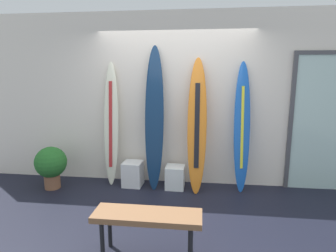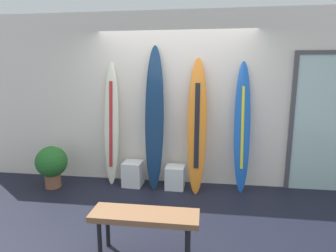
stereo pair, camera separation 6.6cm
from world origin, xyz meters
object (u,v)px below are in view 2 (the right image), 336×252
Objects in this scene: surfboard_cobalt at (242,128)px; potted_plant at (52,163)px; glass_door at (329,121)px; surfboard_navy at (154,119)px; surfboard_sunset at (197,126)px; display_block_left at (133,174)px; display_block_center at (175,177)px; bench at (145,218)px; surfboard_ivory at (112,125)px.

potted_plant is at bearing -173.97° from surfboard_cobalt.
surfboard_navy is at bearing -175.34° from glass_door.
surfboard_sunset is 0.70m from surfboard_cobalt.
surfboard_navy reaches higher than surfboard_sunset.
display_block_left is 0.59× the size of potted_plant.
surfboard_sunset reaches higher than display_block_left.
potted_plant is (-1.98, -0.24, 0.22)m from display_block_center.
surfboard_cobalt is at bearing 57.92° from bench.
surfboard_navy is 1.81m from potted_plant.
display_block_center is at bearing -5.84° from surfboard_navy.
surfboard_sunset is at bearing -3.08° from surfboard_navy.
bench reaches higher than display_block_left.
surfboard_ivory is at bearing 117.37° from bench.
surfboard_cobalt is at bearing -0.70° from surfboard_ivory.
surfboard_navy is 5.65× the size of display_block_left.
bench is at bearing -140.90° from glass_door.
surfboard_sunset reaches higher than potted_plant.
display_block_left is (-1.04, 0.02, -0.83)m from surfboard_sunset.
surfboard_navy reaches higher than glass_door.
surfboard_navy is 1.09× the size of surfboard_sunset.
surfboard_sunset is at bearing -4.32° from surfboard_ivory.
bench is (0.96, -1.85, -0.58)m from surfboard_ivory.
surfboard_ivory is 2.16m from bench.
bench is (0.59, -1.76, 0.21)m from display_block_left.
surfboard_sunset is 1.33m from display_block_left.
surfboard_sunset reaches higher than surfboard_cobalt.
surfboard_navy reaches higher than surfboard_ivory.
surfboard_navy is at bearing 97.15° from bench.
display_block_center is 0.34× the size of bench.
surfboard_navy is 6.22× the size of display_block_center.
surfboard_sunset is 1.92× the size of bench.
surfboard_ivory reaches higher than potted_plant.
surfboard_ivory is 1.41m from surfboard_sunset.
surfboard_navy is 1.05× the size of glass_door.
display_block_left is (0.37, -0.08, -0.79)m from surfboard_ivory.
glass_door reaches higher than display_block_left.
surfboard_navy is 2.68m from glass_door.
display_block_left is at bearing 108.49° from bench.
glass_door is at bearing 4.66° from surfboard_navy.
glass_door is (3.41, 0.15, 0.12)m from surfboard_ivory.
glass_door is at bearing 6.48° from potted_plant.
surfboard_ivory is 5.01× the size of display_block_left.
potted_plant is at bearing -173.52° from glass_door.
surfboard_cobalt is 1.31m from display_block_center.
potted_plant is at bearing -173.13° from display_block_center.
bench is at bearing -38.91° from potted_plant.
glass_door is (2.34, 0.25, 0.93)m from display_block_center.
glass_door reaches higher than display_block_center.
display_block_center is (0.34, -0.03, -0.94)m from surfboard_navy.
surfboard_navy is at bearing 2.11° from display_block_left.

